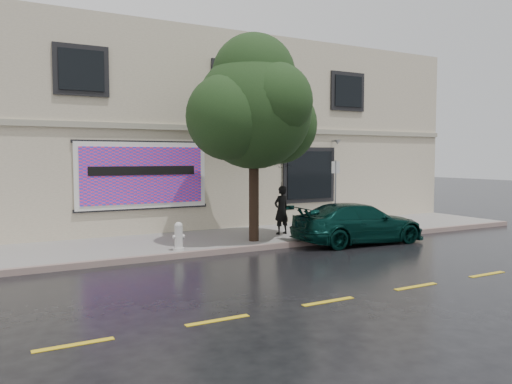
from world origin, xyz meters
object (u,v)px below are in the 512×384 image
pedestrian (281,210)px  fire_hydrant (179,237)px  street_tree (254,111)px  car (358,223)px

pedestrian → fire_hydrant: size_ratio=2.04×
street_tree → fire_hydrant: (-2.49, -0.40, -3.44)m
pedestrian → fire_hydrant: (-3.88, -1.11, -0.41)m
car → fire_hydrant: size_ratio=5.54×
car → street_tree: bearing=73.8°
pedestrian → fire_hydrant: bearing=5.0°
street_tree → fire_hydrant: bearing=-170.9°
car → street_tree: size_ratio=0.77×
car → fire_hydrant: 5.55m
pedestrian → street_tree: (-1.39, -0.71, 3.03)m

